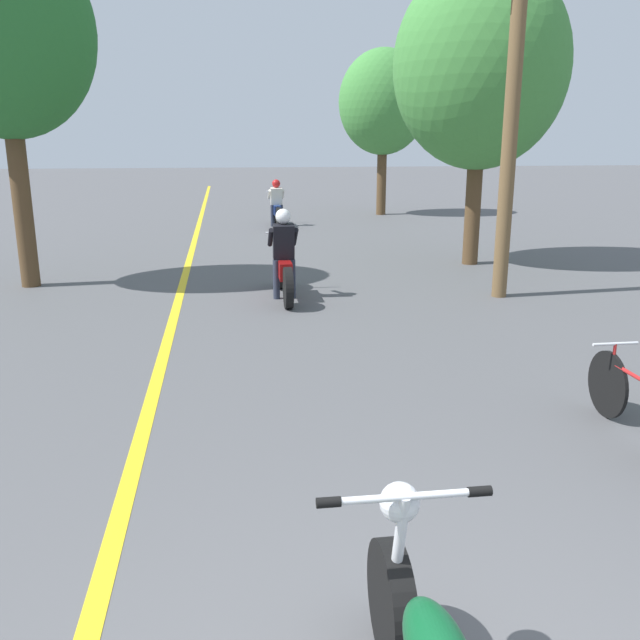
{
  "coord_description": "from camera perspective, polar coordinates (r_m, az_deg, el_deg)",
  "views": [
    {
      "loc": [
        -0.89,
        -1.95,
        2.57
      ],
      "look_at": [
        -0.04,
        4.16,
        0.9
      ],
      "focal_mm": 38.0,
      "sensor_mm": 36.0,
      "label": 1
    }
  ],
  "objects": [
    {
      "name": "roadside_tree_right_near",
      "position": [
        14.47,
        13.41,
        20.04
      ],
      "size": [
        3.47,
        3.12,
        5.92
      ],
      "color": "#513A23",
      "rests_on": "ground"
    },
    {
      "name": "motorcycle_rider_far",
      "position": [
        20.46,
        -3.67,
        9.36
      ],
      "size": [
        0.5,
        2.15,
        1.38
      ],
      "color": "black",
      "rests_on": "ground"
    },
    {
      "name": "lane_stripe_center",
      "position": [
        14.36,
        -11.07,
        4.55
      ],
      "size": [
        0.14,
        48.0,
        0.01
      ],
      "primitive_type": "cube",
      "color": "yellow",
      "rests_on": "ground"
    },
    {
      "name": "motorcycle_rider_lead",
      "position": [
        11.12,
        -3.06,
        4.67
      ],
      "size": [
        0.5,
        2.1,
        1.46
      ],
      "color": "black",
      "rests_on": "ground"
    },
    {
      "name": "utility_pole",
      "position": [
        11.43,
        15.8,
        16.03
      ],
      "size": [
        1.1,
        0.24,
        5.54
      ],
      "color": "brown",
      "rests_on": "ground"
    },
    {
      "name": "roadside_tree_right_far",
      "position": [
        23.62,
        5.35,
        17.75
      ],
      "size": [
        2.97,
        2.67,
        5.41
      ],
      "color": "#513A23",
      "rests_on": "ground"
    },
    {
      "name": "roadside_tree_left",
      "position": [
        13.03,
        -25.14,
        20.97
      ],
      "size": [
        2.96,
        2.66,
        5.93
      ],
      "color": "#513A23",
      "rests_on": "ground"
    }
  ]
}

